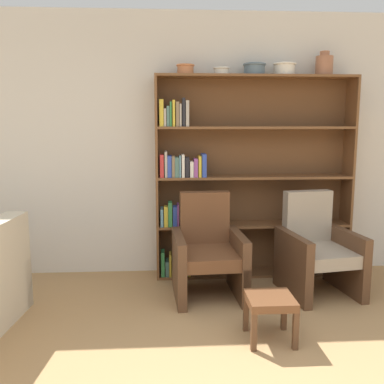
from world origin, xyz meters
The scene contains 10 objects.
wall_back centered at (0.00, 2.86, 1.38)m, with size 12.00×0.06×2.75m.
bookshelf centered at (0.26, 2.70, 1.01)m, with size 2.05×0.30×2.09m.
bowl_cream centered at (-0.27, 2.67, 2.15)m, with size 0.18×0.18×0.10m.
bowl_terracotta centered at (0.09, 2.67, 2.13)m, with size 0.17×0.17×0.07m.
bowl_copper centered at (0.42, 2.67, 2.16)m, with size 0.23×0.23×0.12m.
bowl_brass centered at (0.73, 2.67, 2.16)m, with size 0.23×0.23×0.12m.
vase_tall centered at (1.14, 2.67, 2.20)m, with size 0.17×0.17×0.24m.
armchair_leather centered at (-0.09, 2.15, 0.40)m, with size 0.68×0.72×0.95m.
armchair_cushioned centered at (0.96, 2.15, 0.40)m, with size 0.74×0.77×0.95m.
footstool centered at (0.29, 1.25, 0.28)m, with size 0.34×0.34×0.34m.
Camera 1 is at (-0.48, -1.72, 1.61)m, focal length 40.00 mm.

